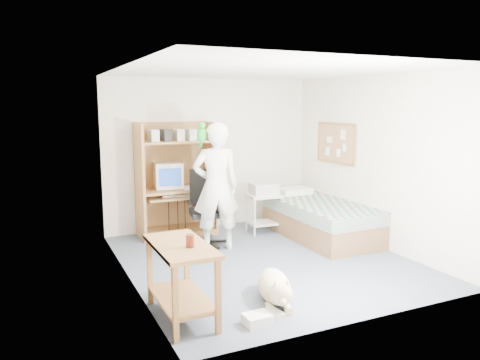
{
  "coord_description": "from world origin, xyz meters",
  "views": [
    {
      "loc": [
        -2.85,
        -5.36,
        2.07
      ],
      "look_at": [
        -0.19,
        0.38,
        1.05
      ],
      "focal_mm": 35.0,
      "sensor_mm": 36.0,
      "label": 1
    }
  ],
  "objects_px": {
    "side_desk": "(181,270)",
    "office_chair": "(206,218)",
    "computer_hutch": "(176,184)",
    "bed": "(320,219)",
    "person": "(216,187)",
    "dog": "(275,287)",
    "printer_cart": "(264,207)"
  },
  "relations": [
    {
      "from": "bed",
      "to": "office_chair",
      "type": "xyz_separation_m",
      "value": [
        -1.75,
        0.42,
        0.11
      ]
    },
    {
      "from": "bed",
      "to": "person",
      "type": "height_order",
      "value": "person"
    },
    {
      "from": "computer_hutch",
      "to": "bed",
      "type": "bearing_deg",
      "value": -29.29
    },
    {
      "from": "bed",
      "to": "side_desk",
      "type": "height_order",
      "value": "side_desk"
    },
    {
      "from": "dog",
      "to": "printer_cart",
      "type": "bearing_deg",
      "value": 83.73
    },
    {
      "from": "computer_hutch",
      "to": "printer_cart",
      "type": "distance_m",
      "value": 1.48
    },
    {
      "from": "side_desk",
      "to": "dog",
      "type": "xyz_separation_m",
      "value": [
        1.0,
        -0.06,
        -0.32
      ]
    },
    {
      "from": "side_desk",
      "to": "printer_cart",
      "type": "height_order",
      "value": "side_desk"
    },
    {
      "from": "side_desk",
      "to": "dog",
      "type": "relative_size",
      "value": 0.99
    },
    {
      "from": "bed",
      "to": "printer_cart",
      "type": "distance_m",
      "value": 0.92
    },
    {
      "from": "person",
      "to": "printer_cart",
      "type": "height_order",
      "value": "person"
    },
    {
      "from": "computer_hutch",
      "to": "dog",
      "type": "height_order",
      "value": "computer_hutch"
    },
    {
      "from": "computer_hutch",
      "to": "side_desk",
      "type": "relative_size",
      "value": 1.8
    },
    {
      "from": "side_desk",
      "to": "printer_cart",
      "type": "xyz_separation_m",
      "value": [
        2.18,
        2.44,
        -0.07
      ]
    },
    {
      "from": "printer_cart",
      "to": "person",
      "type": "bearing_deg",
      "value": -149.31
    },
    {
      "from": "office_chair",
      "to": "printer_cart",
      "type": "xyz_separation_m",
      "value": [
        1.08,
        0.2,
        0.03
      ]
    },
    {
      "from": "office_chair",
      "to": "bed",
      "type": "bearing_deg",
      "value": -2.66
    },
    {
      "from": "bed",
      "to": "printer_cart",
      "type": "xyz_separation_m",
      "value": [
        -0.67,
        0.62,
        0.13
      ]
    },
    {
      "from": "side_desk",
      "to": "office_chair",
      "type": "xyz_separation_m",
      "value": [
        1.1,
        2.24,
        -0.1
      ]
    },
    {
      "from": "person",
      "to": "printer_cart",
      "type": "bearing_deg",
      "value": -142.97
    },
    {
      "from": "bed",
      "to": "office_chair",
      "type": "height_order",
      "value": "office_chair"
    },
    {
      "from": "side_desk",
      "to": "office_chair",
      "type": "relative_size",
      "value": 0.91
    },
    {
      "from": "bed",
      "to": "side_desk",
      "type": "bearing_deg",
      "value": -147.5
    },
    {
      "from": "person",
      "to": "dog",
      "type": "distance_m",
      "value": 2.13
    },
    {
      "from": "person",
      "to": "computer_hutch",
      "type": "bearing_deg",
      "value": -63.13
    },
    {
      "from": "office_chair",
      "to": "computer_hutch",
      "type": "bearing_deg",
      "value": 120.57
    },
    {
      "from": "office_chair",
      "to": "printer_cart",
      "type": "bearing_deg",
      "value": 21.46
    },
    {
      "from": "computer_hutch",
      "to": "dog",
      "type": "bearing_deg",
      "value": -87.07
    },
    {
      "from": "office_chair",
      "to": "dog",
      "type": "height_order",
      "value": "office_chair"
    },
    {
      "from": "computer_hutch",
      "to": "printer_cart",
      "type": "xyz_separation_m",
      "value": [
        1.33,
        -0.5,
        -0.4
      ]
    },
    {
      "from": "bed",
      "to": "computer_hutch",
      "type": "bearing_deg",
      "value": 150.71
    },
    {
      "from": "computer_hutch",
      "to": "side_desk",
      "type": "xyz_separation_m",
      "value": [
        -0.85,
        -2.94,
        -0.33
      ]
    }
  ]
}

